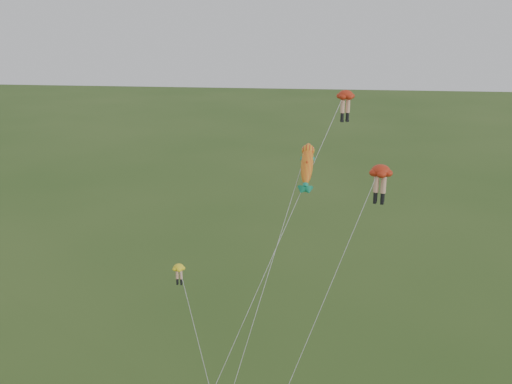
# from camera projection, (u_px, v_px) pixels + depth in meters

# --- Properties ---
(legs_kite_red_high) EXTENTS (9.62, 11.55, 19.62)m
(legs_kite_red_high) POSITION_uv_depth(u_px,v_px,m) (343.00, 104.00, 39.34)
(legs_kite_red_high) COLOR red
(legs_kite_red_high) RESTS_ON ground
(legs_kite_red_mid) EXTENTS (7.48, 7.23, 15.95)m
(legs_kite_red_mid) POSITION_uv_depth(u_px,v_px,m) (379.00, 177.00, 34.84)
(legs_kite_red_mid) COLOR red
(legs_kite_red_mid) RESTS_ON ground
(legs_kite_yellow) EXTENTS (4.41, 7.18, 8.07)m
(legs_kite_yellow) POSITION_uv_depth(u_px,v_px,m) (181.00, 276.00, 39.48)
(legs_kite_yellow) COLOR yellow
(legs_kite_yellow) RESTS_ON ground
(fish_kite) EXTENTS (5.40, 8.83, 16.73)m
(fish_kite) POSITION_uv_depth(u_px,v_px,m) (307.00, 165.00, 37.31)
(fish_kite) COLOR #F5A71F
(fish_kite) RESTS_ON ground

